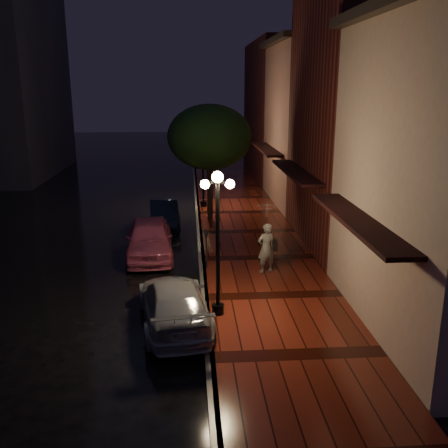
% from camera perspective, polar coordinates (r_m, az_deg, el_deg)
% --- Properties ---
extents(ground, '(120.00, 120.00, 0.00)m').
position_cam_1_polar(ground, '(19.87, -2.55, -4.39)').
color(ground, black).
rests_on(ground, ground).
extents(sidewalk, '(4.50, 60.00, 0.15)m').
position_cam_1_polar(sidewalk, '(20.02, 3.91, -4.03)').
color(sidewalk, '#41130B').
rests_on(sidewalk, ground).
extents(curb, '(0.25, 60.00, 0.15)m').
position_cam_1_polar(curb, '(19.84, -2.56, -4.19)').
color(curb, '#595451').
rests_on(curb, ground).
extents(storefront_mid, '(5.00, 8.00, 11.00)m').
position_cam_1_polar(storefront_mid, '(22.02, 16.04, 11.64)').
color(storefront_mid, '#511914').
rests_on(storefront_mid, ground).
extents(storefront_far, '(5.00, 8.00, 9.00)m').
position_cam_1_polar(storefront_far, '(29.72, 10.65, 10.85)').
color(storefront_far, '#8C5951').
rests_on(storefront_far, ground).
extents(storefront_extra, '(5.00, 12.00, 10.00)m').
position_cam_1_polar(storefront_extra, '(39.44, 7.01, 12.79)').
color(storefront_extra, '#511914').
rests_on(storefront_extra, ground).
extents(streetlamp_near, '(0.96, 0.36, 4.31)m').
position_cam_1_polar(streetlamp_near, '(14.32, -0.73, -1.32)').
color(streetlamp_near, black).
rests_on(streetlamp_near, sidewalk).
extents(streetlamp_far, '(0.96, 0.36, 4.31)m').
position_cam_1_polar(streetlamp_far, '(28.01, -2.41, 6.92)').
color(streetlamp_far, black).
rests_on(streetlamp_far, sidewalk).
extents(street_tree, '(4.16, 4.16, 5.80)m').
position_cam_1_polar(street_tree, '(24.83, -1.63, 9.67)').
color(street_tree, black).
rests_on(street_tree, sidewalk).
extents(pink_car, '(2.13, 4.68, 1.56)m').
position_cam_1_polar(pink_car, '(20.49, -8.54, -1.63)').
color(pink_car, '#C14F72').
rests_on(pink_car, ground).
extents(navy_car, '(1.70, 4.03, 1.29)m').
position_cam_1_polar(navy_car, '(24.94, -6.86, 1.19)').
color(navy_car, black).
rests_on(navy_car, ground).
extents(silver_car, '(2.51, 4.87, 1.35)m').
position_cam_1_polar(silver_car, '(14.69, -5.73, -8.98)').
color(silver_car, '#9B9BA2').
rests_on(silver_car, ground).
extents(woman_with_umbrella, '(1.08, 1.10, 2.59)m').
position_cam_1_polar(woman_with_umbrella, '(17.93, 4.91, -0.37)').
color(woman_with_umbrella, silver).
rests_on(woman_with_umbrella, sidewalk).
extents(parking_meter, '(0.14, 0.11, 1.42)m').
position_cam_1_polar(parking_meter, '(18.68, -2.05, -2.42)').
color(parking_meter, black).
rests_on(parking_meter, sidewalk).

